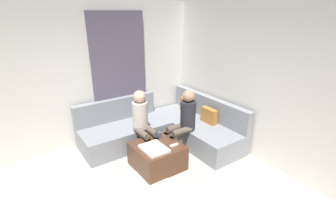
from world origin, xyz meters
The scene contains 10 objects.
wall_back centered at (0.00, 2.94, 1.35)m, with size 6.00×0.12×2.70m, color silver.
wall_left centered at (-2.94, 0.00, 1.35)m, with size 0.12×6.00×2.70m, color silver.
curtain_panel centered at (-2.84, 1.30, 1.25)m, with size 0.06×1.10×2.50m, color #595166.
sectional_couch centered at (-2.08, 1.88, 0.28)m, with size 2.10×2.55×0.87m.
ottoman centered at (-1.40, 1.25, 0.21)m, with size 0.76×0.76×0.42m, color #4C2D1E.
folded_blanket centered at (-1.30, 1.13, 0.44)m, with size 0.44×0.36×0.04m, color white.
coffee_mug centered at (-1.62, 1.43, 0.47)m, with size 0.08×0.08×0.10m, color #334C72.
game_remote centered at (-1.22, 1.47, 0.43)m, with size 0.05×0.15×0.02m, color white.
person_on_couch_back centered at (-1.57, 1.93, 0.66)m, with size 0.30×0.60×1.20m.
person_on_couch_side centered at (-1.93, 1.29, 0.66)m, with size 0.60×0.30×1.20m.
Camera 1 is at (1.69, -0.66, 2.50)m, focal length 26.60 mm.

